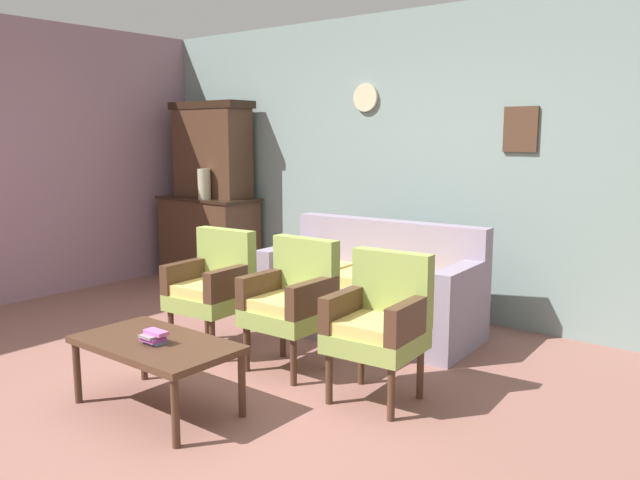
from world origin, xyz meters
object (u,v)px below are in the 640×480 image
(floral_couch, at_px, (372,294))
(book_stack_on_table, at_px, (154,337))
(vase_on_cabinet, at_px, (204,184))
(armchair_near_couch_end, at_px, (292,298))
(armchair_row_middle, at_px, (213,284))
(armchair_near_cabinet, at_px, (380,320))
(side_cabinet, at_px, (209,239))
(coffee_table, at_px, (156,348))

(floral_couch, bearing_deg, book_stack_on_table, -93.02)
(vase_on_cabinet, height_order, armchair_near_couch_end, vase_on_cabinet)
(vase_on_cabinet, bearing_deg, floral_couch, -7.41)
(floral_couch, distance_m, book_stack_on_table, 2.09)
(armchair_row_middle, bearing_deg, floral_couch, 56.68)
(armchair_near_cabinet, bearing_deg, floral_couch, 125.93)
(side_cabinet, height_order, coffee_table, side_cabinet)
(vase_on_cabinet, xyz_separation_m, book_stack_on_table, (2.24, -2.38, -0.63))
(armchair_near_couch_end, relative_size, coffee_table, 0.90)
(side_cabinet, height_order, floral_couch, side_cabinet)
(coffee_table, bearing_deg, vase_on_cabinet, 133.29)
(vase_on_cabinet, xyz_separation_m, floral_couch, (2.35, -0.31, -0.76))
(armchair_near_cabinet, bearing_deg, armchair_near_couch_end, 175.07)
(armchair_row_middle, xyz_separation_m, coffee_table, (0.57, -0.96, -0.12))
(vase_on_cabinet, relative_size, coffee_table, 0.32)
(coffee_table, bearing_deg, armchair_near_cabinet, 45.52)
(armchair_row_middle, relative_size, armchair_near_cabinet, 1.00)
(vase_on_cabinet, relative_size, armchair_row_middle, 0.36)
(coffee_table, bearing_deg, armchair_row_middle, 120.62)
(armchair_near_couch_end, bearing_deg, floral_couch, 91.72)
(floral_couch, height_order, coffee_table, floral_couch)
(armchair_row_middle, bearing_deg, armchair_near_couch_end, 4.06)
(side_cabinet, height_order, book_stack_on_table, side_cabinet)
(armchair_row_middle, height_order, armchair_near_couch_end, same)
(armchair_near_couch_end, bearing_deg, side_cabinet, 149.20)
(vase_on_cabinet, xyz_separation_m, coffee_table, (2.21, -2.35, -0.72))
(coffee_table, bearing_deg, side_cabinet, 133.05)
(armchair_row_middle, xyz_separation_m, book_stack_on_table, (0.60, -1.00, -0.04))
(side_cabinet, xyz_separation_m, book_stack_on_table, (2.38, -2.56, -0.01))
(armchair_near_cabinet, xyz_separation_m, coffee_table, (-0.93, -0.95, -0.12))
(side_cabinet, distance_m, armchair_near_couch_end, 2.94)
(armchair_near_couch_end, height_order, book_stack_on_table, armchair_near_couch_end)
(side_cabinet, bearing_deg, vase_on_cabinet, -50.35)
(side_cabinet, distance_m, floral_couch, 2.54)
(floral_couch, relative_size, armchair_row_middle, 1.99)
(vase_on_cabinet, height_order, book_stack_on_table, vase_on_cabinet)
(armchair_row_middle, distance_m, armchair_near_cabinet, 1.50)
(side_cabinet, bearing_deg, armchair_row_middle, -41.11)
(vase_on_cabinet, height_order, coffee_table, vase_on_cabinet)
(armchair_near_cabinet, bearing_deg, side_cabinet, 154.46)
(floral_couch, bearing_deg, side_cabinet, 169.15)
(floral_couch, relative_size, armchair_near_cabinet, 1.99)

